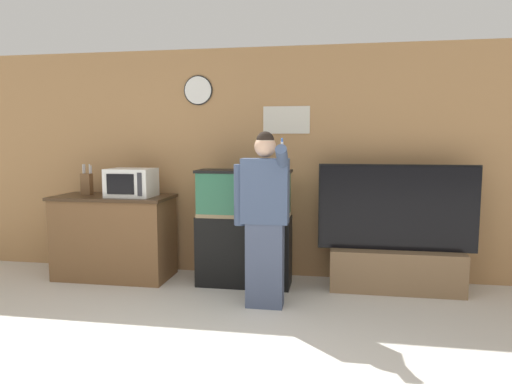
# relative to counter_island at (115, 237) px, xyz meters

# --- Properties ---
(wall_back_paneled) EXTENTS (10.00, 0.08, 2.60)m
(wall_back_paneled) POSITION_rel_counter_island_xyz_m (1.51, 0.44, 0.83)
(wall_back_paneled) COLOR #A87A4C
(wall_back_paneled) RESTS_ON ground_plane
(counter_island) EXTENTS (1.31, 0.64, 0.94)m
(counter_island) POSITION_rel_counter_island_xyz_m (0.00, 0.00, 0.00)
(counter_island) COLOR brown
(counter_island) RESTS_ON ground_plane
(microwave) EXTENTS (0.50, 0.38, 0.31)m
(microwave) POSITION_rel_counter_island_xyz_m (0.24, -0.04, 0.62)
(microwave) COLOR white
(microwave) RESTS_ON counter_island
(knife_block) EXTENTS (0.11, 0.09, 0.35)m
(knife_block) POSITION_rel_counter_island_xyz_m (-0.35, 0.07, 0.60)
(knife_block) COLOR brown
(knife_block) RESTS_ON counter_island
(aquarium_on_stand) EXTENTS (1.00, 0.38, 1.25)m
(aquarium_on_stand) POSITION_rel_counter_island_xyz_m (1.52, -0.03, 0.15)
(aquarium_on_stand) COLOR black
(aquarium_on_stand) RESTS_ON ground_plane
(tv_on_stand) EXTENTS (1.61, 0.40, 1.32)m
(tv_on_stand) POSITION_rel_counter_island_xyz_m (3.10, 0.05, -0.09)
(tv_on_stand) COLOR brown
(tv_on_stand) RESTS_ON ground_plane
(person_standing) EXTENTS (0.52, 0.39, 1.64)m
(person_standing) POSITION_rel_counter_island_xyz_m (1.82, -0.63, 0.38)
(person_standing) COLOR #424C66
(person_standing) RESTS_ON ground_plane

